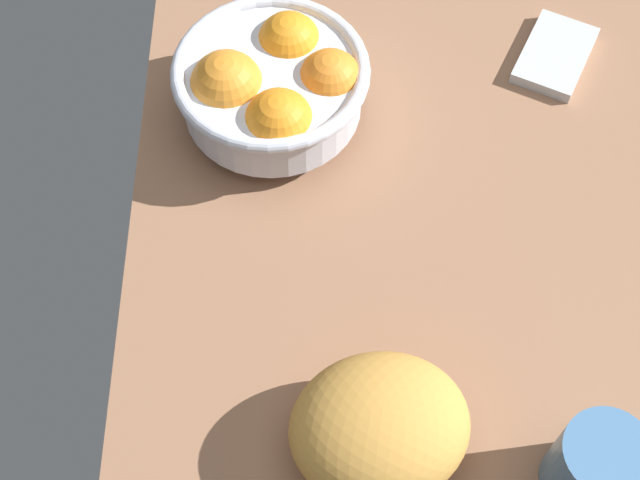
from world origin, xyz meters
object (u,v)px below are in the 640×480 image
object	(u,v)px
bread_loaf	(379,427)
napkin_folded	(555,55)
fruit_bowl	(273,86)
mug	(598,471)

from	to	relation	value
bread_loaf	napkin_folded	distance (cm)	52.22
fruit_bowl	bread_loaf	world-z (taller)	fruit_bowl
bread_loaf	mug	world-z (taller)	same
bread_loaf	fruit_bowl	bearing A→B (deg)	-164.81
napkin_folded	mug	distance (cm)	51.07
bread_loaf	mug	distance (cm)	19.32
mug	fruit_bowl	bearing A→B (deg)	-145.15
fruit_bowl	napkin_folded	xyz separation A→B (cm)	(-8.79, 33.10, -5.19)
fruit_bowl	mug	distance (cm)	51.17
napkin_folded	mug	size ratio (longest dim) A/B	1.01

